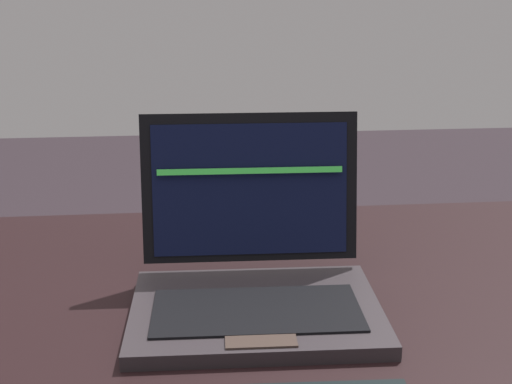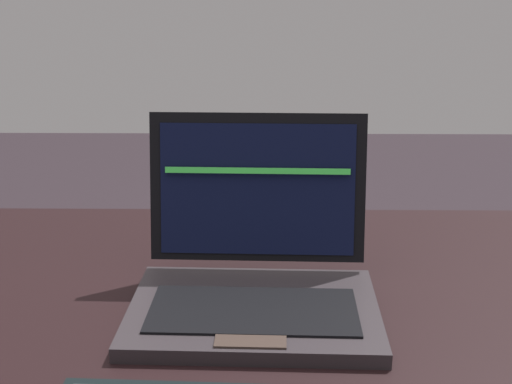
# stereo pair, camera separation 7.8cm
# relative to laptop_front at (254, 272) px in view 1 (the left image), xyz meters

# --- Properties ---
(laptop_front) EXTENTS (0.31, 0.26, 0.23)m
(laptop_front) POSITION_rel_laptop_front_xyz_m (0.00, 0.00, 0.00)
(laptop_front) COLOR #312A2E
(laptop_front) RESTS_ON desk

